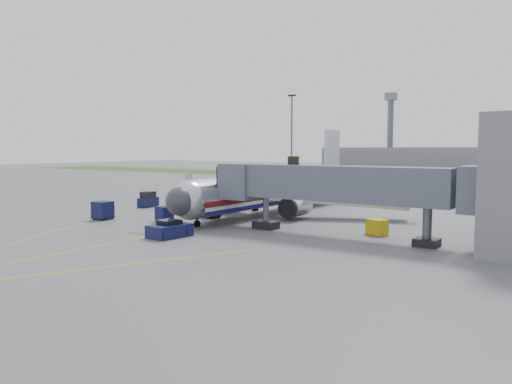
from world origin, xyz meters
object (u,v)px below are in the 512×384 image
Objects in this scene: airliner at (272,190)px; pushback_tug at (170,230)px; baggage_tug at (148,200)px; ramp_worker at (198,205)px; belt_loader at (213,207)px.

airliner is 18.94m from pushback_tug.
baggage_tug is 1.58× the size of ramp_worker.
pushback_tug is 16.00m from ramp_worker.
pushback_tug is 23.16m from baggage_tug.
ramp_worker is at bearing -142.50° from airliner.
airliner reaches higher than belt_loader.
airliner reaches higher than pushback_tug.
airliner reaches higher than baggage_tug.
airliner is at bearing 14.80° from baggage_tug.
baggage_tug is at bearing -165.20° from airliner.
airliner is 7.55× the size of belt_loader.
baggage_tug reaches higher than ramp_worker.
airliner is 7.48m from belt_loader.
airliner is at bearing 24.34° from belt_loader.
baggage_tug is (-18.12, 14.43, 0.25)m from pushback_tug.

